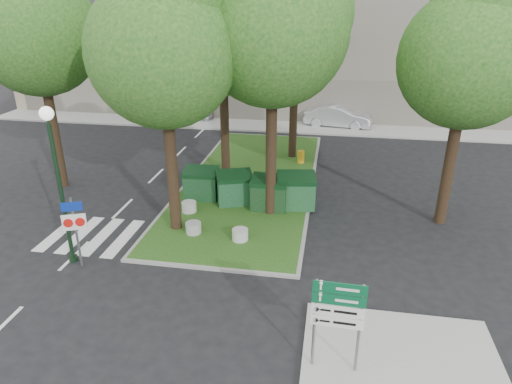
% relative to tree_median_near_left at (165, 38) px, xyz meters
% --- Properties ---
extents(ground, '(120.00, 120.00, 0.00)m').
position_rel_tree_median_near_left_xyz_m(ground, '(1.41, -2.56, -7.32)').
color(ground, black).
rests_on(ground, ground).
extents(median_island, '(6.00, 16.00, 0.12)m').
position_rel_tree_median_near_left_xyz_m(median_island, '(1.91, 5.44, -7.26)').
color(median_island, '#1C4112').
rests_on(median_island, ground).
extents(median_kerb, '(6.30, 16.30, 0.10)m').
position_rel_tree_median_near_left_xyz_m(median_kerb, '(1.91, 5.44, -7.27)').
color(median_kerb, gray).
rests_on(median_kerb, ground).
extents(sidewalk_corner, '(5.00, 4.00, 0.12)m').
position_rel_tree_median_near_left_xyz_m(sidewalk_corner, '(7.91, -6.06, -7.26)').
color(sidewalk_corner, '#999993').
rests_on(sidewalk_corner, ground).
extents(building_sidewalk, '(42.00, 3.00, 0.12)m').
position_rel_tree_median_near_left_xyz_m(building_sidewalk, '(1.41, 15.94, -7.26)').
color(building_sidewalk, '#999993').
rests_on(building_sidewalk, ground).
extents(zebra_crossing, '(5.00, 3.00, 0.01)m').
position_rel_tree_median_near_left_xyz_m(zebra_crossing, '(-2.34, -1.06, -7.31)').
color(zebra_crossing, silver).
rests_on(zebra_crossing, ground).
extents(apartment_building, '(41.00, 12.00, 16.00)m').
position_rel_tree_median_near_left_xyz_m(apartment_building, '(1.41, 23.44, 0.68)').
color(apartment_building, '#B4AD87').
rests_on(apartment_building, ground).
extents(tree_median_near_left, '(5.20, 5.20, 10.53)m').
position_rel_tree_median_near_left_xyz_m(tree_median_near_left, '(0.00, 0.00, 0.00)').
color(tree_median_near_left, black).
rests_on(tree_median_near_left, ground).
extents(tree_median_near_right, '(5.60, 5.60, 11.46)m').
position_rel_tree_median_near_left_xyz_m(tree_median_near_right, '(3.50, 2.00, 0.67)').
color(tree_median_near_right, black).
rests_on(tree_median_near_right, ground).
extents(tree_median_mid, '(4.80, 4.80, 9.99)m').
position_rel_tree_median_near_left_xyz_m(tree_median_mid, '(0.50, 6.50, -0.34)').
color(tree_median_mid, black).
rests_on(tree_median_mid, ground).
extents(tree_median_far, '(5.80, 5.80, 11.93)m').
position_rel_tree_median_near_left_xyz_m(tree_median_far, '(3.70, 9.50, 1.00)').
color(tree_median_far, black).
rests_on(tree_median_far, ground).
extents(tree_street_left, '(5.40, 5.40, 11.00)m').
position_rel_tree_median_near_left_xyz_m(tree_street_left, '(-7.00, 3.50, 0.33)').
color(tree_street_left, black).
rests_on(tree_street_left, ground).
extents(tree_street_right, '(5.00, 5.00, 10.06)m').
position_rel_tree_median_near_left_xyz_m(tree_street_right, '(10.50, 2.50, -0.33)').
color(tree_street_right, black).
rests_on(tree_street_right, ground).
extents(dumpster_a, '(1.60, 1.17, 1.43)m').
position_rel_tree_median_near_left_xyz_m(dumpster_a, '(0.11, 2.93, -6.51)').
color(dumpster_a, '#0E3517').
rests_on(dumpster_a, median_island).
extents(dumpster_b, '(1.83, 1.55, 1.45)m').
position_rel_tree_median_near_left_xyz_m(dumpster_b, '(1.71, 2.65, -6.50)').
color(dumpster_b, '#134122').
rests_on(dumpster_b, median_island).
extents(dumpster_c, '(1.59, 1.13, 1.45)m').
position_rel_tree_median_near_left_xyz_m(dumpster_c, '(3.31, 2.34, -6.50)').
color(dumpster_c, black).
rests_on(dumpster_c, median_island).
extents(dumpster_d, '(1.81, 1.40, 1.54)m').
position_rel_tree_median_near_left_xyz_m(dumpster_d, '(4.41, 2.67, -6.46)').
color(dumpster_d, '#154621').
rests_on(dumpster_d, median_island).
extents(bollard_left, '(0.62, 0.62, 0.44)m').
position_rel_tree_median_near_left_xyz_m(bollard_left, '(-0.02, 1.42, -6.98)').
color(bollard_left, '#ACACA7').
rests_on(bollard_left, median_island).
extents(bollard_right, '(0.61, 0.61, 0.43)m').
position_rel_tree_median_near_left_xyz_m(bollard_right, '(2.62, -0.61, -6.98)').
color(bollard_right, '#ACABA6').
rests_on(bollard_right, median_island).
extents(bollard_mid, '(0.61, 0.61, 0.43)m').
position_rel_tree_median_near_left_xyz_m(bollard_mid, '(0.72, -0.38, -6.98)').
color(bollard_mid, gray).
rests_on(bollard_mid, median_island).
extents(litter_bin, '(0.39, 0.39, 0.67)m').
position_rel_tree_median_near_left_xyz_m(litter_bin, '(4.18, 8.44, -6.86)').
color(litter_bin, gold).
rests_on(litter_bin, median_island).
extents(street_lamp, '(0.44, 0.44, 5.51)m').
position_rel_tree_median_near_left_xyz_m(street_lamp, '(-2.93, -2.89, -3.85)').
color(street_lamp, black).
rests_on(street_lamp, ground).
extents(traffic_sign_pole, '(0.74, 0.33, 2.59)m').
position_rel_tree_median_near_left_xyz_m(traffic_sign_pole, '(-2.48, -3.13, -5.65)').
color(traffic_sign_pole, slate).
rests_on(traffic_sign_pole, ground).
extents(directional_sign, '(1.25, 0.11, 2.50)m').
position_rel_tree_median_near_left_xyz_m(directional_sign, '(6.20, -6.52, -5.53)').
color(directional_sign, slate).
rests_on(directional_sign, sidewalk_corner).
extents(car_white, '(3.77, 1.82, 1.24)m').
position_rel_tree_median_near_left_xyz_m(car_white, '(-4.87, 16.94, -6.70)').
color(car_white, silver).
rests_on(car_white, ground).
extents(car_silver, '(4.82, 2.23, 1.53)m').
position_rel_tree_median_near_left_xyz_m(car_silver, '(6.12, 16.74, -6.55)').
color(car_silver, '#AEAFB7').
rests_on(car_silver, ground).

